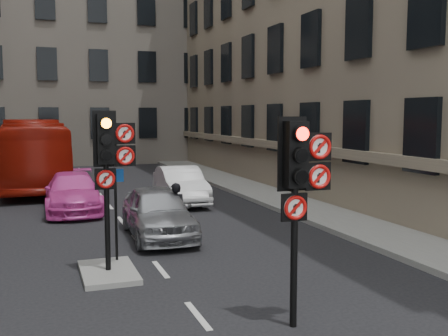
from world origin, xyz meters
TOP-DOWN VIEW (x-y plane):
  - pavement_right at (7.20, 12.00)m, footprint 3.00×50.00m
  - centre_island at (-1.20, 5.00)m, footprint 1.20×2.00m
  - building_far at (0.00, 38.00)m, footprint 30.00×14.00m
  - signal_near at (1.49, 0.99)m, footprint 0.91×0.40m
  - signal_far at (-1.11, 4.99)m, footprint 0.91×0.40m
  - car_silver at (0.67, 8.24)m, footprint 1.92×4.47m
  - car_white at (2.84, 13.80)m, footprint 1.80×4.57m
  - car_pink at (-1.42, 13.42)m, footprint 2.11×4.94m
  - bus_red at (-2.94, 21.28)m, footprint 3.36×12.19m
  - motorcycle at (1.00, 7.79)m, footprint 0.69×1.76m
  - motorcyclist at (1.13, 7.95)m, footprint 0.66×0.50m
  - info_sign at (-0.90, 5.73)m, footprint 0.38×0.11m

SIDE VIEW (x-z plane):
  - centre_island at x=-1.20m, z-range 0.00..0.12m
  - pavement_right at x=7.20m, z-range 0.00..0.16m
  - motorcycle at x=1.00m, z-range 0.00..1.03m
  - car_pink at x=-1.42m, z-range 0.00..1.42m
  - car_white at x=2.84m, z-range 0.00..1.48m
  - car_silver at x=0.67m, z-range 0.00..1.50m
  - motorcyclist at x=1.13m, z-range 0.00..1.63m
  - info_sign at x=-0.90m, z-range 0.44..2.64m
  - bus_red at x=-2.94m, z-range 0.00..3.36m
  - signal_near at x=1.49m, z-range 0.79..4.37m
  - signal_far at x=-1.11m, z-range 0.91..4.49m
  - building_far at x=0.00m, z-range 0.00..20.00m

